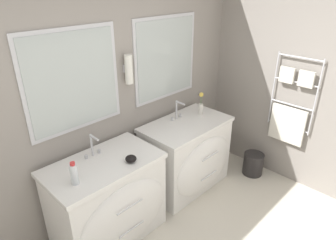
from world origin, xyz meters
TOP-DOWN VIEW (x-y plane):
  - wall_back at (0.02, 1.71)m, footprint 5.69×0.16m
  - wall_right at (2.07, 0.75)m, footprint 0.13×3.52m
  - vanity_left at (-0.12, 1.30)m, footprint 1.05×0.68m
  - vanity_right at (1.01, 1.30)m, footprint 1.05×0.68m
  - faucet_left at (-0.12, 1.48)m, footprint 0.17×0.14m
  - faucet_right at (1.01, 1.48)m, footprint 0.17×0.14m
  - toiletry_bottle at (-0.46, 1.24)m, footprint 0.06×0.06m
  - amenity_bowl at (0.06, 1.17)m, footprint 0.10×0.10m
  - flower_vase at (1.30, 1.37)m, footprint 0.06×0.06m
  - waste_bin at (1.81, 0.85)m, footprint 0.26×0.26m

SIDE VIEW (x-z plane):
  - waste_bin at x=1.81m, z-range 0.01..0.30m
  - vanity_left at x=-0.12m, z-range 0.01..0.86m
  - vanity_right at x=1.01m, z-range 0.01..0.86m
  - amenity_bowl at x=0.06m, z-range 0.86..0.92m
  - toiletry_bottle at x=-0.46m, z-range 0.85..1.06m
  - faucet_left at x=-0.12m, z-range 0.86..1.09m
  - faucet_right at x=1.01m, z-range 0.86..1.09m
  - flower_vase at x=1.30m, z-range 0.83..1.12m
  - wall_right at x=2.07m, z-range -0.01..2.59m
  - wall_back at x=0.02m, z-range 0.01..2.61m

